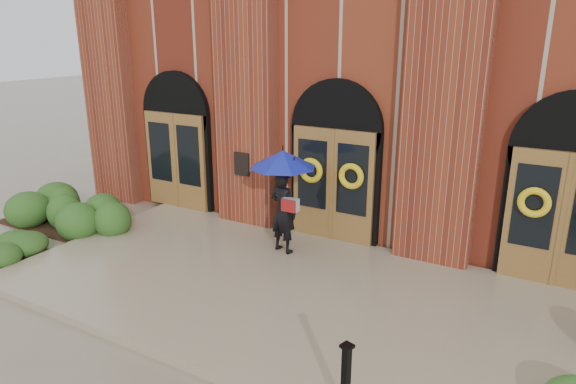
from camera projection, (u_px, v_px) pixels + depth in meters
The scene contains 7 objects.
ground at pixel (268, 294), 9.44m from camera, with size 90.00×90.00×0.00m, color gray.
landing at pixel (273, 287), 9.54m from camera, with size 10.00×5.30×0.15m, color gray.
church_building at pixel (418, 70), 15.68m from camera, with size 16.20×12.53×7.00m.
man_with_umbrella at pixel (283, 182), 10.50m from camera, with size 1.63×1.63×2.19m.
metal_post at pixel (346, 379), 6.08m from camera, with size 0.17×0.17×1.00m.
hedge_wall_left at pixel (65, 210), 12.67m from camera, with size 3.22×1.29×0.83m, color #274E1A.
hedge_front_left at pixel (24, 253), 10.62m from camera, with size 1.36×1.16×0.48m, color #264919.
Camera 1 is at (4.50, -7.16, 4.61)m, focal length 32.00 mm.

